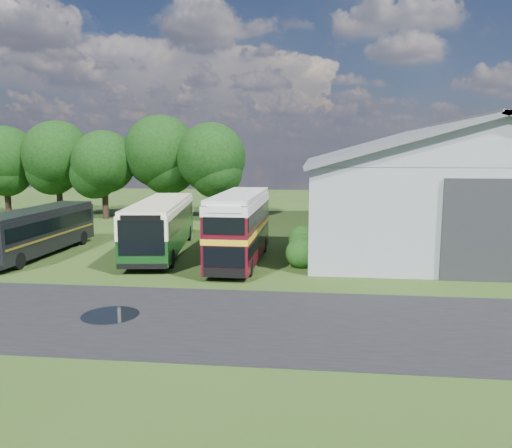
# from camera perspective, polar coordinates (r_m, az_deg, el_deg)

# --- Properties ---
(ground) EXTENTS (120.00, 120.00, 0.00)m
(ground) POSITION_cam_1_polar(r_m,az_deg,el_deg) (22.54, -9.77, -7.97)
(ground) COLOR #273E13
(ground) RESTS_ON ground
(asphalt_road) EXTENTS (60.00, 8.00, 0.02)m
(asphalt_road) POSITION_cam_1_polar(r_m,az_deg,el_deg) (19.09, -3.52, -10.90)
(asphalt_road) COLOR black
(asphalt_road) RESTS_ON ground
(puddle) EXTENTS (2.20, 2.20, 0.01)m
(puddle) POSITION_cam_1_polar(r_m,az_deg,el_deg) (20.33, -16.30, -10.01)
(puddle) COLOR black
(puddle) RESTS_ON ground
(storage_shed) EXTENTS (18.80, 24.80, 8.15)m
(storage_shed) POSITION_cam_1_polar(r_m,az_deg,el_deg) (37.82, 20.08, 4.65)
(storage_shed) COLOR gray
(storage_shed) RESTS_ON ground
(tree_far_left) EXTENTS (6.12, 6.12, 8.64)m
(tree_far_left) POSITION_cam_1_polar(r_m,az_deg,el_deg) (53.42, -26.76, 6.71)
(tree_far_left) COLOR black
(tree_far_left) RESTS_ON ground
(tree_left_a) EXTENTS (6.46, 6.46, 9.12)m
(tree_left_a) POSITION_cam_1_polar(r_m,az_deg,el_deg) (51.30, -21.77, 7.32)
(tree_left_a) COLOR black
(tree_left_a) RESTS_ON ground
(tree_left_b) EXTENTS (5.78, 5.78, 8.16)m
(tree_left_b) POSITION_cam_1_polar(r_m,az_deg,el_deg) (48.23, -17.01, 6.78)
(tree_left_b) COLOR black
(tree_left_b) RESTS_ON ground
(tree_mid) EXTENTS (6.80, 6.80, 9.60)m
(tree_mid) POSITION_cam_1_polar(r_m,az_deg,el_deg) (47.70, -10.86, 8.10)
(tree_mid) COLOR black
(tree_mid) RESTS_ON ground
(tree_right_a) EXTENTS (6.26, 6.26, 8.83)m
(tree_right_a) POSITION_cam_1_polar(r_m,az_deg,el_deg) (45.48, -5.15, 7.58)
(tree_right_a) COLOR black
(tree_right_a) RESTS_ON ground
(shrub_front) EXTENTS (1.70, 1.70, 1.70)m
(shrub_front) POSITION_cam_1_polar(r_m,az_deg,el_deg) (27.47, 5.16, -4.90)
(shrub_front) COLOR #194714
(shrub_front) RESTS_ON ground
(shrub_mid) EXTENTS (1.60, 1.60, 1.60)m
(shrub_mid) POSITION_cam_1_polar(r_m,az_deg,el_deg) (29.42, 5.26, -4.01)
(shrub_mid) COLOR #194714
(shrub_mid) RESTS_ON ground
(shrub_back) EXTENTS (1.80, 1.80, 1.80)m
(shrub_back) POSITION_cam_1_polar(r_m,az_deg,el_deg) (31.38, 5.35, -3.23)
(shrub_back) COLOR #194714
(shrub_back) RESTS_ON ground
(bus_green_single) EXTENTS (4.23, 11.98, 3.23)m
(bus_green_single) POSITION_cam_1_polar(r_m,az_deg,el_deg) (31.44, -10.79, -0.13)
(bus_green_single) COLOR black
(bus_green_single) RESTS_ON ground
(bus_maroon_double) EXTENTS (2.51, 9.23, 3.95)m
(bus_maroon_double) POSITION_cam_1_polar(r_m,az_deg,el_deg) (28.12, -1.88, -0.47)
(bus_maroon_double) COLOR black
(bus_maroon_double) RESTS_ON ground
(bus_dark_single) EXTENTS (2.56, 10.24, 2.81)m
(bus_dark_single) POSITION_cam_1_polar(r_m,az_deg,el_deg) (32.92, -23.71, -0.71)
(bus_dark_single) COLOR black
(bus_dark_single) RESTS_ON ground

